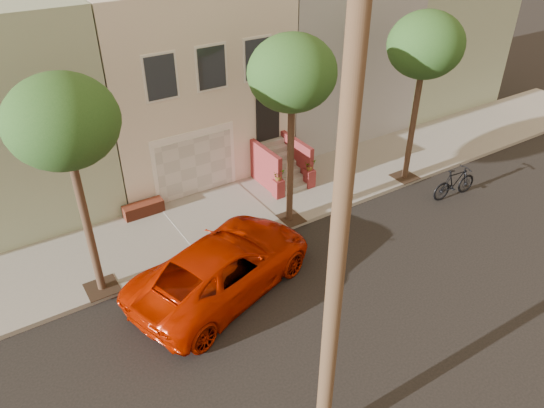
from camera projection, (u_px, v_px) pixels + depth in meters
ground at (337, 300)px, 14.45m from camera, size 90.00×90.00×0.00m
sidewalk at (243, 210)px, 18.20m from camera, size 40.00×3.70×0.15m
house_row at (168, 68)px, 20.42m from camera, size 33.10×11.70×7.00m
tree_left at (63, 123)px, 11.88m from camera, size 2.70×2.57×6.30m
tree_mid at (292, 74)px, 14.83m from camera, size 2.70×2.57×6.30m
tree_right at (426, 46)px, 17.32m from camera, size 2.70×2.57×6.30m
pickup_truck at (223, 266)px, 14.44m from camera, size 6.33×4.35×1.61m
motorcycle at (455, 183)px, 18.81m from camera, size 2.02×0.72×1.19m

